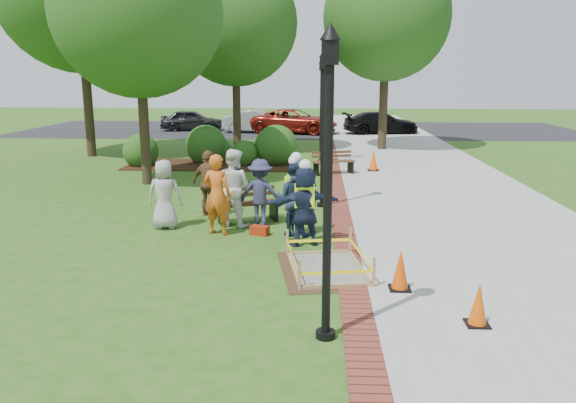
# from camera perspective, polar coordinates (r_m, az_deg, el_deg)

# --- Properties ---
(ground) EXTENTS (100.00, 100.00, 0.00)m
(ground) POSITION_cam_1_polar(r_m,az_deg,el_deg) (10.98, -2.95, -6.47)
(ground) COLOR #285116
(ground) RESTS_ON ground
(sidewalk) EXTENTS (6.00, 60.00, 0.02)m
(sidewalk) POSITION_cam_1_polar(r_m,az_deg,el_deg) (20.99, 13.67, 2.58)
(sidewalk) COLOR #9E9E99
(sidewalk) RESTS_ON ground
(brick_edging) EXTENTS (0.50, 60.00, 0.03)m
(brick_edging) POSITION_cam_1_polar(r_m,az_deg,el_deg) (20.63, 4.76, 2.74)
(brick_edging) COLOR maroon
(brick_edging) RESTS_ON ground
(mulch_bed) EXTENTS (7.00, 3.00, 0.05)m
(mulch_bed) POSITION_cam_1_polar(r_m,az_deg,el_deg) (22.96, -7.34, 3.73)
(mulch_bed) COLOR #381E0F
(mulch_bed) RESTS_ON ground
(parking_lot) EXTENTS (36.00, 12.00, 0.01)m
(parking_lot) POSITION_cam_1_polar(r_m,az_deg,el_deg) (37.49, 1.31, 7.34)
(parking_lot) COLOR black
(parking_lot) RESTS_ON ground
(wet_concrete_pad) EXTENTS (2.05, 2.55, 0.55)m
(wet_concrete_pad) POSITION_cam_1_polar(r_m,az_deg,el_deg) (10.64, 4.00, -5.79)
(wet_concrete_pad) COLOR #47331E
(wet_concrete_pad) RESTS_ON ground
(bench_near) EXTENTS (1.64, 1.10, 0.85)m
(bench_near) POSITION_cam_1_polar(r_m,az_deg,el_deg) (14.02, -4.11, -1.02)
(bench_near) COLOR #4D381A
(bench_near) RESTS_ON ground
(bench_far) EXTENTS (1.62, 0.95, 0.83)m
(bench_far) POSITION_cam_1_polar(r_m,az_deg,el_deg) (20.76, 4.64, 3.51)
(bench_far) COLOR brown
(bench_far) RESTS_ON ground
(cone_front) EXTENTS (0.34, 0.34, 0.68)m
(cone_front) POSITION_cam_1_polar(r_m,az_deg,el_deg) (8.80, 18.78, -9.95)
(cone_front) COLOR black
(cone_front) RESTS_ON ground
(cone_back) EXTENTS (0.37, 0.37, 0.72)m
(cone_back) POSITION_cam_1_polar(r_m,az_deg,el_deg) (9.82, 11.34, -6.93)
(cone_back) COLOR black
(cone_back) RESTS_ON ground
(cone_far) EXTENTS (0.41, 0.41, 0.82)m
(cone_far) POSITION_cam_1_polar(r_m,az_deg,el_deg) (21.59, 8.68, 4.11)
(cone_far) COLOR black
(cone_far) RESTS_ON ground
(toolbox) EXTENTS (0.47, 0.36, 0.21)m
(toolbox) POSITION_cam_1_polar(r_m,az_deg,el_deg) (12.95, -2.90, -2.95)
(toolbox) COLOR #96220B
(toolbox) RESTS_ON ground
(lamp_near) EXTENTS (0.28, 0.28, 4.26)m
(lamp_near) POSITION_cam_1_polar(r_m,az_deg,el_deg) (7.39, 4.11, 3.86)
(lamp_near) COLOR black
(lamp_near) RESTS_ON ground
(lamp_mid) EXTENTS (0.28, 0.28, 4.26)m
(lamp_mid) POSITION_cam_1_polar(r_m,az_deg,el_deg) (15.34, 3.58, 8.55)
(lamp_mid) COLOR black
(lamp_mid) RESTS_ON ground
(lamp_far) EXTENTS (0.28, 0.28, 4.26)m
(lamp_far) POSITION_cam_1_polar(r_m,az_deg,el_deg) (23.33, 3.41, 10.04)
(lamp_far) COLOR black
(lamp_far) RESTS_ON ground
(tree_left) EXTENTS (5.43, 5.43, 8.26)m
(tree_left) POSITION_cam_1_polar(r_m,az_deg,el_deg) (19.26, -15.03, 18.13)
(tree_left) COLOR #3D2D1E
(tree_left) RESTS_ON ground
(tree_back) EXTENTS (5.67, 5.67, 8.69)m
(tree_back) POSITION_cam_1_polar(r_m,az_deg,el_deg) (26.77, -5.40, 17.58)
(tree_back) COLOR #3D2D1E
(tree_back) RESTS_ON ground
(tree_right) EXTENTS (5.93, 5.93, 9.16)m
(tree_right) POSITION_cam_1_polar(r_m,az_deg,el_deg) (27.94, 9.98, 17.95)
(tree_right) COLOR #3D2D1E
(tree_right) RESTS_ON ground
(shrub_a) EXTENTS (1.40, 1.40, 1.40)m
(shrub_a) POSITION_cam_1_polar(r_m,az_deg,el_deg) (23.29, -14.65, 3.49)
(shrub_a) COLOR #204313
(shrub_a) RESTS_ON ground
(shrub_b) EXTENTS (1.69, 1.69, 1.69)m
(shrub_b) POSITION_cam_1_polar(r_m,az_deg,el_deg) (23.72, -8.26, 3.95)
(shrub_b) COLOR #204313
(shrub_b) RESTS_ON ground
(shrub_c) EXTENTS (1.11, 1.11, 1.11)m
(shrub_c) POSITION_cam_1_polar(r_m,az_deg,el_deg) (22.79, -4.41, 3.68)
(shrub_c) COLOR #204313
(shrub_c) RESTS_ON ground
(shrub_d) EXTENTS (1.74, 1.74, 1.74)m
(shrub_d) POSITION_cam_1_polar(r_m,az_deg,el_deg) (22.98, -1.19, 3.79)
(shrub_d) COLOR #204313
(shrub_d) RESTS_ON ground
(shrub_e) EXTENTS (1.08, 1.08, 1.08)m
(shrub_e) POSITION_cam_1_polar(r_m,az_deg,el_deg) (23.80, -6.93, 4.02)
(shrub_e) COLOR #204313
(shrub_e) RESTS_ON ground
(casual_person_a) EXTENTS (0.54, 0.35, 1.66)m
(casual_person_a) POSITION_cam_1_polar(r_m,az_deg,el_deg) (13.63, -12.44, 0.70)
(casual_person_a) COLOR #A0A0A0
(casual_person_a) RESTS_ON ground
(casual_person_b) EXTENTS (0.68, 0.54, 1.87)m
(casual_person_b) POSITION_cam_1_polar(r_m,az_deg,el_deg) (12.90, -7.22, 0.70)
(casual_person_b) COLOR #D05818
(casual_person_b) RESTS_ON ground
(casual_person_c) EXTENTS (0.71, 0.60, 1.88)m
(casual_person_c) POSITION_cam_1_polar(r_m,az_deg,el_deg) (13.60, -5.59, 1.40)
(casual_person_c) COLOR white
(casual_person_c) RESTS_ON ground
(casual_person_d) EXTENTS (0.65, 0.56, 1.72)m
(casual_person_d) POSITION_cam_1_polar(r_m,az_deg,el_deg) (14.62, -8.05, 1.81)
(casual_person_d) COLOR brown
(casual_person_d) RESTS_ON ground
(casual_person_e) EXTENTS (0.56, 0.39, 1.64)m
(casual_person_e) POSITION_cam_1_polar(r_m,az_deg,el_deg) (13.56, -2.82, 0.88)
(casual_person_e) COLOR #2D2E4E
(casual_person_e) RESTS_ON ground
(hivis_worker_a) EXTENTS (0.63, 0.49, 1.88)m
(hivis_worker_a) POSITION_cam_1_polar(r_m,az_deg,el_deg) (11.99, 1.70, -0.15)
(hivis_worker_a) COLOR #17223B
(hivis_worker_a) RESTS_ON ground
(hivis_worker_b) EXTENTS (0.64, 0.67, 1.92)m
(hivis_worker_b) POSITION_cam_1_polar(r_m,az_deg,el_deg) (12.73, 0.81, 0.71)
(hivis_worker_b) COLOR #1D204B
(hivis_worker_b) RESTS_ON ground
(hivis_worker_c) EXTENTS (0.61, 0.47, 1.85)m
(hivis_worker_c) POSITION_cam_1_polar(r_m,az_deg,el_deg) (12.72, 0.60, 0.57)
(hivis_worker_c) COLOR #161D3A
(hivis_worker_c) RESTS_ON ground
(parked_car_a) EXTENTS (2.48, 4.70, 1.47)m
(parked_car_a) POSITION_cam_1_polar(r_m,az_deg,el_deg) (37.25, -9.72, 7.11)
(parked_car_a) COLOR #242326
(parked_car_a) RESTS_ON ground
(parked_car_b) EXTENTS (2.21, 4.70, 1.50)m
(parked_car_b) POSITION_cam_1_polar(r_m,az_deg,el_deg) (35.51, -3.11, 7.00)
(parked_car_b) COLOR #BBBAC0
(parked_car_b) RESTS_ON ground
(parked_car_c) EXTENTS (3.22, 5.28, 1.60)m
(parked_car_c) POSITION_cam_1_polar(r_m,az_deg,el_deg) (35.10, 0.65, 6.95)
(parked_car_c) COLOR maroon
(parked_car_c) RESTS_ON ground
(parked_car_d) EXTENTS (2.66, 4.71, 1.45)m
(parked_car_d) POSITION_cam_1_polar(r_m,az_deg,el_deg) (35.32, 9.38, 6.82)
(parked_car_d) COLOR black
(parked_car_d) RESTS_ON ground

